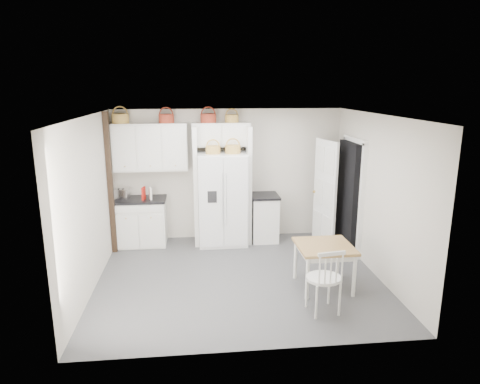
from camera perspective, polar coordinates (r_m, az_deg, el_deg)
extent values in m
plane|color=#48484C|center=(7.10, -0.18, -11.28)|extent=(4.50, 4.50, 0.00)
plane|color=white|center=(6.44, -0.19, 10.15)|extent=(4.50, 4.50, 0.00)
plane|color=beige|center=(8.59, -1.55, 2.35)|extent=(4.50, 0.00, 4.50)
plane|color=beige|center=(6.81, -19.38, -1.55)|extent=(0.00, 4.00, 4.00)
plane|color=beige|center=(7.23, 17.85, -0.55)|extent=(0.00, 4.00, 4.00)
cube|color=white|center=(8.31, -2.36, -0.89)|extent=(0.93, 0.75, 1.80)
cube|color=white|center=(8.56, -13.07, -3.99)|extent=(0.96, 0.60, 0.89)
cube|color=white|center=(8.60, 3.24, -3.53)|extent=(0.51, 0.61, 0.90)
cube|color=brown|center=(6.77, 11.09, -9.67)|extent=(0.84, 0.84, 0.69)
cube|color=white|center=(6.02, 11.10, -11.20)|extent=(0.54, 0.50, 0.99)
cube|color=black|center=(8.43, -13.24, -0.99)|extent=(1.00, 0.65, 0.04)
cube|color=black|center=(8.47, 3.28, -0.50)|extent=(0.55, 0.65, 0.04)
cube|color=silver|center=(8.44, -15.57, -0.28)|extent=(0.32, 0.23, 0.20)
cube|color=#B0160F|center=(8.31, -12.73, -0.18)|extent=(0.06, 0.16, 0.24)
cube|color=silver|center=(8.30, -11.87, -0.17)|extent=(0.07, 0.16, 0.24)
cylinder|color=olive|center=(8.35, -15.66, 9.40)|extent=(0.31, 0.31, 0.18)
cylinder|color=maroon|center=(8.26, -9.79, 9.63)|extent=(0.29, 0.29, 0.17)
cylinder|color=maroon|center=(8.25, -4.25, 9.79)|extent=(0.30, 0.30, 0.17)
cylinder|color=olive|center=(8.27, -1.11, 9.76)|extent=(0.26, 0.26, 0.15)
cylinder|color=olive|center=(8.01, -3.62, 5.63)|extent=(0.27, 0.27, 0.15)
cylinder|color=olive|center=(8.03, -0.96, 5.72)|extent=(0.29, 0.29, 0.15)
cube|color=white|center=(8.34, -11.86, 5.89)|extent=(1.40, 0.34, 0.90)
cube|color=white|center=(8.29, -2.54, 7.69)|extent=(1.12, 0.34, 0.45)
cube|color=white|center=(8.31, -5.92, 0.81)|extent=(0.08, 0.60, 2.30)
cube|color=white|center=(8.37, 1.08, 0.99)|extent=(0.08, 0.60, 2.30)
cube|color=black|center=(8.08, -16.92, 1.00)|extent=(0.09, 0.09, 2.60)
cube|color=black|center=(8.16, 14.34, -0.70)|extent=(0.18, 0.85, 2.05)
cube|color=white|center=(8.35, 11.24, -0.19)|extent=(0.21, 0.79, 2.05)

